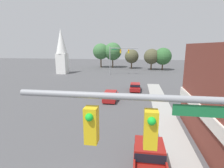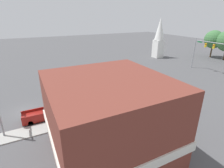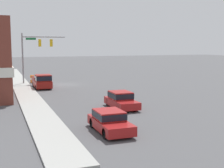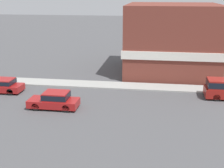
# 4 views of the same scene
# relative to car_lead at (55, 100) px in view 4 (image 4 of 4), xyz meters

# --- Properties ---
(car_lead) EXTENTS (1.83, 4.27, 1.47)m
(car_lead) POSITION_rel_car_lead_xyz_m (0.00, 0.00, 0.00)
(car_lead) COLOR black
(car_lead) RESTS_ON ground
(car_oncoming) EXTENTS (1.83, 4.32, 1.37)m
(car_oncoming) POSITION_rel_car_lead_xyz_m (3.49, 6.66, -0.05)
(car_oncoming) COLOR black
(car_oncoming) RESTS_ON ground
(corner_brick_building) EXTENTS (11.61, 11.09, 8.21)m
(corner_brick_building) POSITION_rel_car_lead_xyz_m (14.52, -10.18, 3.23)
(corner_brick_building) COLOR brown
(corner_brick_building) RESTS_ON ground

